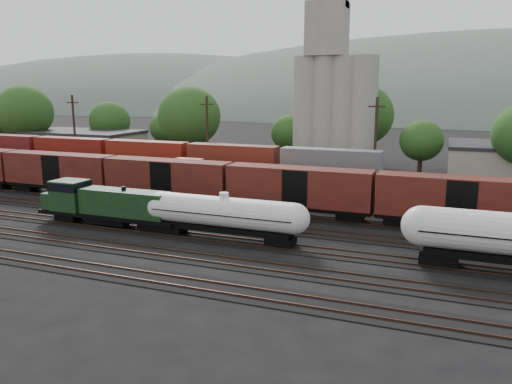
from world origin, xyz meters
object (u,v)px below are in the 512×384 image
(green_locomotive, at_px, (102,203))
(grain_silo, at_px, (333,100))
(orange_locomotive, at_px, (218,179))
(tank_car_a, at_px, (224,214))

(green_locomotive, relative_size, grain_silo, 0.52)
(green_locomotive, bearing_deg, grain_silo, 72.15)
(green_locomotive, xyz_separation_m, grain_silo, (13.20, 41.00, 8.96))
(orange_locomotive, bearing_deg, grain_silo, 73.12)
(green_locomotive, xyz_separation_m, orange_locomotive, (5.31, 15.00, 0.16))
(orange_locomotive, bearing_deg, tank_car_a, -63.04)
(grain_silo, bearing_deg, orange_locomotive, -106.88)
(green_locomotive, distance_m, tank_car_a, 12.94)
(orange_locomotive, bearing_deg, green_locomotive, -109.49)
(green_locomotive, relative_size, tank_car_a, 0.98)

